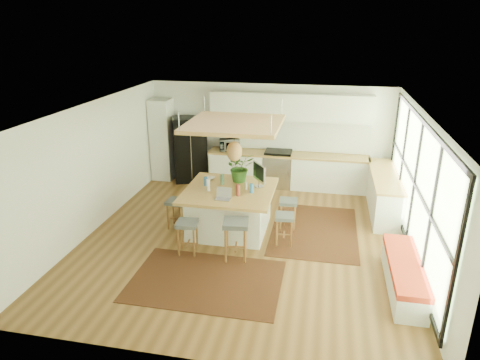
% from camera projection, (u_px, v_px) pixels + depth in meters
% --- Properties ---
extents(floor, '(7.00, 7.00, 0.00)m').
position_uv_depth(floor, '(245.00, 238.00, 9.02)').
color(floor, brown).
rests_on(floor, ground).
extents(ceiling, '(7.00, 7.00, 0.00)m').
position_uv_depth(ceiling, '(245.00, 109.00, 8.08)').
color(ceiling, white).
rests_on(ceiling, ground).
extents(wall_back, '(6.50, 0.00, 6.50)m').
position_uv_depth(wall_back, '(269.00, 134.00, 11.77)').
color(wall_back, white).
rests_on(wall_back, ground).
extents(wall_front, '(6.50, 0.00, 6.50)m').
position_uv_depth(wall_front, '(191.00, 273.00, 5.34)').
color(wall_front, white).
rests_on(wall_front, ground).
extents(wall_left, '(0.00, 7.00, 7.00)m').
position_uv_depth(wall_left, '(94.00, 167.00, 9.16)').
color(wall_left, white).
rests_on(wall_left, ground).
extents(wall_right, '(0.00, 7.00, 7.00)m').
position_uv_depth(wall_right, '(419.00, 190.00, 7.94)').
color(wall_right, white).
rests_on(wall_right, ground).
extents(window_wall, '(0.10, 6.20, 2.60)m').
position_uv_depth(window_wall, '(418.00, 187.00, 7.93)').
color(window_wall, black).
rests_on(window_wall, wall_right).
extents(pantry, '(0.55, 0.60, 2.25)m').
position_uv_depth(pantry, '(163.00, 140.00, 12.10)').
color(pantry, silver).
rests_on(pantry, floor).
extents(back_counter_base, '(4.20, 0.60, 0.88)m').
position_uv_depth(back_counter_base, '(287.00, 171.00, 11.69)').
color(back_counter_base, silver).
rests_on(back_counter_base, floor).
extents(back_counter_top, '(4.24, 0.64, 0.05)m').
position_uv_depth(back_counter_top, '(288.00, 155.00, 11.53)').
color(back_counter_top, '#A57B3A').
rests_on(back_counter_top, back_counter_base).
extents(backsplash, '(4.20, 0.02, 0.80)m').
position_uv_depth(backsplash, '(289.00, 135.00, 11.65)').
color(backsplash, white).
rests_on(backsplash, wall_back).
extents(upper_cabinets, '(4.20, 0.34, 0.70)m').
position_uv_depth(upper_cabinets, '(290.00, 107.00, 11.22)').
color(upper_cabinets, silver).
rests_on(upper_cabinets, wall_back).
extents(range, '(0.76, 0.62, 1.00)m').
position_uv_depth(range, '(278.00, 168.00, 11.71)').
color(range, '#A5A5AA').
rests_on(range, floor).
extents(right_counter_base, '(0.60, 2.50, 0.88)m').
position_uv_depth(right_counter_base, '(384.00, 194.00, 10.16)').
color(right_counter_base, silver).
rests_on(right_counter_base, floor).
extents(right_counter_top, '(0.64, 2.54, 0.05)m').
position_uv_depth(right_counter_top, '(386.00, 175.00, 10.00)').
color(right_counter_top, '#A57B3A').
rests_on(right_counter_top, right_counter_base).
extents(window_bench, '(0.52, 2.00, 0.50)m').
position_uv_depth(window_bench, '(404.00, 275.00, 7.28)').
color(window_bench, silver).
rests_on(window_bench, floor).
extents(ceiling_panel, '(1.86, 1.86, 0.80)m').
position_uv_depth(ceiling_panel, '(234.00, 137.00, 8.73)').
color(ceiling_panel, '#A57B3A').
rests_on(ceiling_panel, ceiling).
extents(rug_near, '(2.60, 1.80, 0.01)m').
position_uv_depth(rug_near, '(206.00, 281.00, 7.56)').
color(rug_near, black).
rests_on(rug_near, floor).
extents(rug_right, '(1.80, 2.60, 0.01)m').
position_uv_depth(rug_right, '(314.00, 230.00, 9.37)').
color(rug_right, black).
rests_on(rug_right, floor).
extents(fridge, '(1.08, 0.97, 1.79)m').
position_uv_depth(fridge, '(190.00, 148.00, 12.03)').
color(fridge, black).
rests_on(fridge, floor).
extents(island, '(1.85, 1.85, 0.93)m').
position_uv_depth(island, '(230.00, 210.00, 9.26)').
color(island, '#A57B3A').
rests_on(island, floor).
extents(stool_near_left, '(0.43, 0.43, 0.67)m').
position_uv_depth(stool_near_left, '(188.00, 236.00, 8.35)').
color(stool_near_left, '#43484B').
rests_on(stool_near_left, floor).
extents(stool_near_right, '(0.53, 0.53, 0.78)m').
position_uv_depth(stool_near_right, '(236.00, 242.00, 8.16)').
color(stool_near_right, '#43484B').
rests_on(stool_near_right, floor).
extents(stool_right_front, '(0.41, 0.41, 0.64)m').
position_uv_depth(stool_right_front, '(284.00, 228.00, 8.70)').
color(stool_right_front, '#43484B').
rests_on(stool_right_front, floor).
extents(stool_right_back, '(0.40, 0.40, 0.64)m').
position_uv_depth(stool_right_back, '(288.00, 212.00, 9.39)').
color(stool_right_back, '#43484B').
rests_on(stool_right_back, floor).
extents(stool_left_side, '(0.41, 0.41, 0.65)m').
position_uv_depth(stool_left_side, '(177.00, 212.00, 9.39)').
color(stool_left_side, '#43484B').
rests_on(stool_left_side, floor).
extents(laptop, '(0.31, 0.33, 0.23)m').
position_uv_depth(laptop, '(223.00, 194.00, 8.55)').
color(laptop, '#A5A5AA').
rests_on(laptop, island).
extents(monitor, '(0.47, 0.57, 0.52)m').
position_uv_depth(monitor, '(259.00, 175.00, 9.15)').
color(monitor, '#A5A5AA').
rests_on(monitor, island).
extents(microwave, '(0.60, 0.44, 0.37)m').
position_uv_depth(microwave, '(230.00, 144.00, 11.75)').
color(microwave, '#A5A5AA').
rests_on(microwave, back_counter_top).
extents(island_plant, '(0.83, 0.86, 0.51)m').
position_uv_depth(island_plant, '(240.00, 170.00, 9.47)').
color(island_plant, '#1E4C19').
rests_on(island_plant, island).
extents(island_bowl, '(0.21, 0.21, 0.05)m').
position_uv_depth(island_bowl, '(210.00, 178.00, 9.66)').
color(island_bowl, beige).
rests_on(island_bowl, island).
extents(island_bottle_0, '(0.07, 0.07, 0.19)m').
position_uv_depth(island_bottle_0, '(205.00, 182.00, 9.26)').
color(island_bottle_0, '#2D69B5').
rests_on(island_bottle_0, island).
extents(island_bottle_1, '(0.07, 0.07, 0.19)m').
position_uv_depth(island_bottle_1, '(209.00, 186.00, 9.00)').
color(island_bottle_1, silver).
rests_on(island_bottle_1, island).
extents(island_bottle_2, '(0.07, 0.07, 0.19)m').
position_uv_depth(island_bottle_2, '(238.00, 191.00, 8.74)').
color(island_bottle_2, brown).
rests_on(island_bottle_2, island).
extents(island_bottle_3, '(0.07, 0.07, 0.19)m').
position_uv_depth(island_bottle_3, '(246.00, 186.00, 9.04)').
color(island_bottle_3, beige).
rests_on(island_bottle_3, island).
extents(island_bottle_4, '(0.07, 0.07, 0.19)m').
position_uv_depth(island_bottle_4, '(223.00, 180.00, 9.33)').
color(island_bottle_4, '#426E54').
rests_on(island_bottle_4, island).
extents(island_bottle_5, '(0.07, 0.07, 0.19)m').
position_uv_depth(island_bottle_5, '(252.00, 189.00, 8.88)').
color(island_bottle_5, '#2D69B5').
rests_on(island_bottle_5, island).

